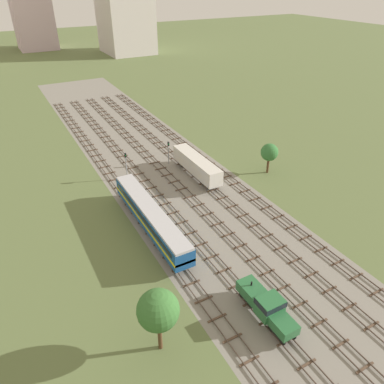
{
  "coord_description": "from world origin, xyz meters",
  "views": [
    {
      "loc": [
        -25.07,
        8.81,
        33.09
      ],
      "look_at": [
        0.0,
        54.63,
        1.5
      ],
      "focal_mm": 34.0,
      "sensor_mm": 36.0,
      "label": 1
    }
  ],
  "objects_px": {
    "shunter_loco_left_nearest": "(267,306)",
    "passenger_coach_far_left_near": "(151,216)",
    "signal_post_near": "(168,150)",
    "freight_boxcar_centre_mid": "(197,165)",
    "signal_post_nearest": "(126,162)"
  },
  "relations": [
    {
      "from": "shunter_loco_left_nearest",
      "to": "passenger_coach_far_left_near",
      "type": "relative_size",
      "value": 0.38
    },
    {
      "from": "shunter_loco_left_nearest",
      "to": "passenger_coach_far_left_near",
      "type": "xyz_separation_m",
      "value": [
        -4.73,
        21.03,
        0.6
      ]
    },
    {
      "from": "shunter_loco_left_nearest",
      "to": "signal_post_near",
      "type": "height_order",
      "value": "signal_post_near"
    },
    {
      "from": "freight_boxcar_centre_mid",
      "to": "passenger_coach_far_left_near",
      "type": "bearing_deg",
      "value": -141.0
    },
    {
      "from": "shunter_loco_left_nearest",
      "to": "signal_post_nearest",
      "type": "bearing_deg",
      "value": 93.57
    },
    {
      "from": "shunter_loco_left_nearest",
      "to": "freight_boxcar_centre_mid",
      "type": "height_order",
      "value": "freight_boxcar_centre_mid"
    },
    {
      "from": "shunter_loco_left_nearest",
      "to": "passenger_coach_far_left_near",
      "type": "bearing_deg",
      "value": 102.67
    },
    {
      "from": "passenger_coach_far_left_near",
      "to": "freight_boxcar_centre_mid",
      "type": "xyz_separation_m",
      "value": [
        14.19,
        11.49,
        -0.16
      ]
    },
    {
      "from": "shunter_loco_left_nearest",
      "to": "signal_post_near",
      "type": "xyz_separation_m",
      "value": [
        7.09,
        39.7,
        1.14
      ]
    },
    {
      "from": "signal_post_nearest",
      "to": "freight_boxcar_centre_mid",
      "type": "bearing_deg",
      "value": -24.3
    },
    {
      "from": "signal_post_near",
      "to": "signal_post_nearest",
      "type": "bearing_deg",
      "value": -168.95
    },
    {
      "from": "passenger_coach_far_left_near",
      "to": "signal_post_nearest",
      "type": "relative_size",
      "value": 4.08
    },
    {
      "from": "shunter_loco_left_nearest",
      "to": "signal_post_near",
      "type": "relative_size",
      "value": 1.72
    },
    {
      "from": "shunter_loco_left_nearest",
      "to": "passenger_coach_far_left_near",
      "type": "distance_m",
      "value": 21.56
    },
    {
      "from": "passenger_coach_far_left_near",
      "to": "freight_boxcar_centre_mid",
      "type": "height_order",
      "value": "passenger_coach_far_left_near"
    }
  ]
}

